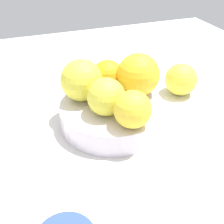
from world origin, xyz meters
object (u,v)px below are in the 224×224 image
at_px(orange_in_bowl_0, 138,75).
at_px(orange_in_bowl_2, 82,80).
at_px(orange_in_bowl_4, 133,109).
at_px(orange_in_bowl_3, 108,76).
at_px(fruit_bowl, 112,114).
at_px(orange_in_bowl_1, 106,97).
at_px(orange_loose_0, 181,79).

relative_size(orange_in_bowl_0, orange_in_bowl_2, 1.05).
distance_m(orange_in_bowl_0, orange_in_bowl_4, 0.10).
relative_size(orange_in_bowl_2, orange_in_bowl_3, 1.26).
bearing_deg(orange_in_bowl_0, orange_in_bowl_2, -100.00).
bearing_deg(fruit_bowl, orange_in_bowl_4, 6.88).
bearing_deg(orange_in_bowl_1, orange_in_bowl_4, 29.88).
bearing_deg(fruit_bowl, orange_in_bowl_3, 168.79).
distance_m(orange_in_bowl_1, orange_in_bowl_4, 0.05).
bearing_deg(orange_in_bowl_0, orange_loose_0, 106.46).
height_order(orange_in_bowl_3, orange_loose_0, orange_in_bowl_3).
height_order(orange_in_bowl_1, orange_in_bowl_3, orange_in_bowl_1).
xyz_separation_m(orange_in_bowl_2, orange_loose_0, (-0.02, 0.22, -0.05)).
bearing_deg(orange_in_bowl_2, orange_in_bowl_3, 106.60).
bearing_deg(orange_in_bowl_3, orange_in_bowl_0, 54.20).
bearing_deg(orange_in_bowl_4, orange_in_bowl_3, 179.00).
distance_m(orange_in_bowl_1, orange_in_bowl_2, 0.07).
xyz_separation_m(orange_in_bowl_0, orange_in_bowl_4, (0.09, -0.05, -0.01)).
height_order(orange_in_bowl_1, orange_in_bowl_4, orange_in_bowl_1).
distance_m(orange_in_bowl_1, orange_in_bowl_3, 0.08).
xyz_separation_m(orange_in_bowl_0, orange_in_bowl_3, (-0.03, -0.05, -0.01)).
distance_m(orange_in_bowl_1, orange_loose_0, 0.21).
xyz_separation_m(fruit_bowl, orange_in_bowl_3, (-0.05, 0.01, 0.05)).
height_order(fruit_bowl, orange_in_bowl_1, orange_in_bowl_1).
height_order(orange_in_bowl_0, orange_loose_0, orange_in_bowl_0).
distance_m(fruit_bowl, orange_in_bowl_0, 0.09).
bearing_deg(orange_in_bowl_0, orange_in_bowl_1, -61.21).
height_order(fruit_bowl, orange_in_bowl_4, orange_in_bowl_4).
bearing_deg(orange_loose_0, orange_in_bowl_2, -85.61).
xyz_separation_m(fruit_bowl, orange_in_bowl_0, (-0.02, 0.06, 0.06)).
bearing_deg(orange_in_bowl_4, orange_in_bowl_1, -150.12).
distance_m(fruit_bowl, orange_in_bowl_3, 0.08).
xyz_separation_m(orange_in_bowl_1, orange_in_bowl_4, (0.05, 0.03, -0.00)).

